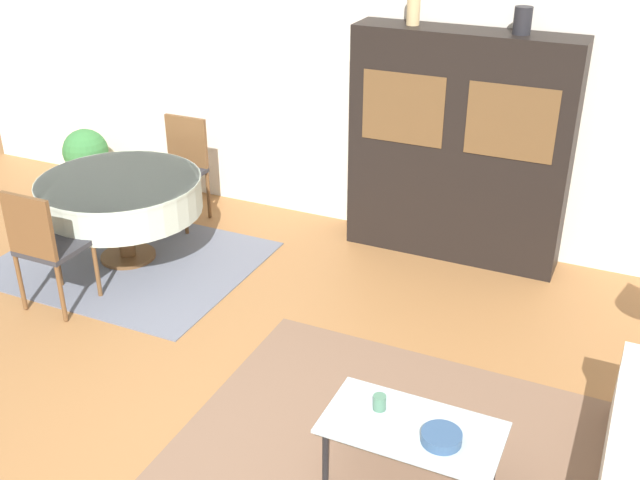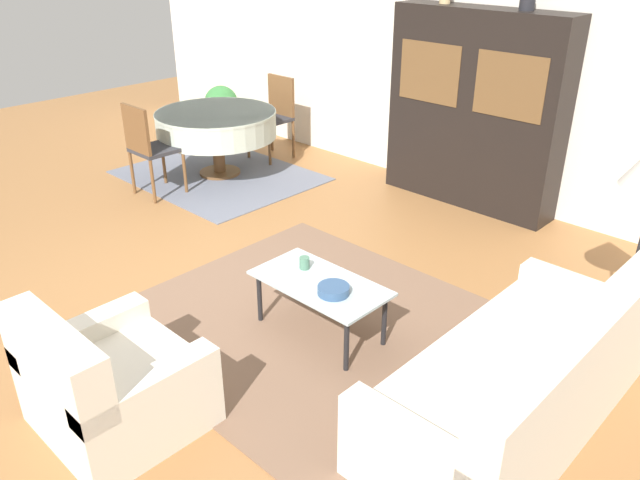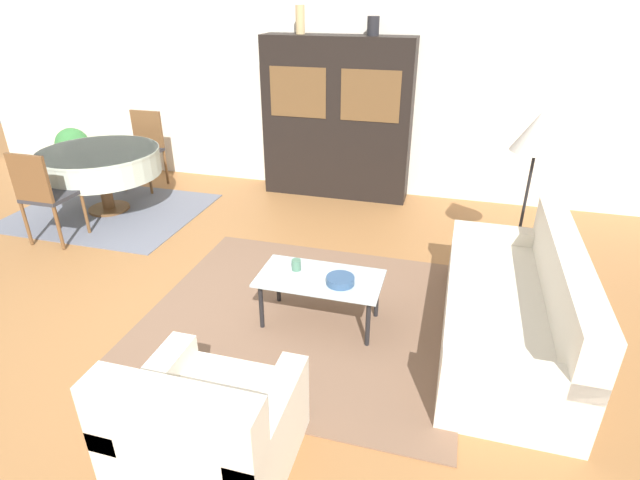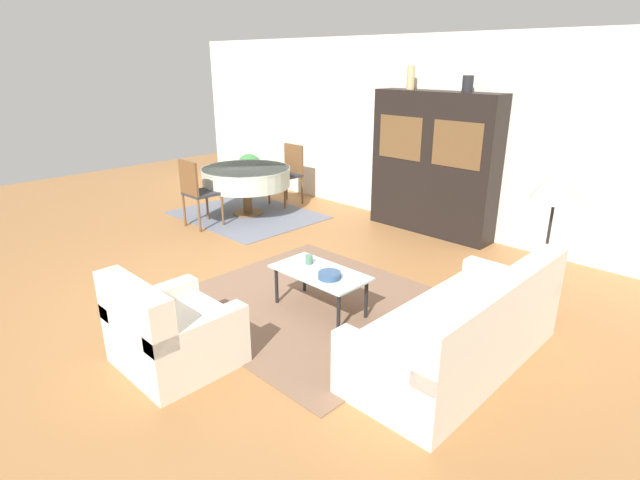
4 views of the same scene
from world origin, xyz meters
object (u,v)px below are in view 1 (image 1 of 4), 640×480
vase_tall (414,5)px  potted_plant (86,156)px  vase_short (523,20)px  dining_chair_near (44,243)px  dining_chair_far (181,163)px  display_cabinet (458,148)px  bowl (441,437)px  dining_table (120,195)px  cup (380,402)px  coffee_table (412,433)px

vase_tall → potted_plant: vase_tall is taller
vase_short → dining_chair_near: bearing=-143.0°
dining_chair_near → dining_chair_far: bearing=90.0°
display_cabinet → vase_short: 1.16m
bowl → vase_short: vase_short is taller
vase_tall → dining_table: bearing=-147.8°
cup → vase_tall: 3.35m
coffee_table → dining_table: (-3.13, 1.54, 0.23)m
display_cabinet → vase_tall: bearing=179.9°
display_cabinet → dining_chair_far: bearing=-171.0°
dining_table → coffee_table: bearing=-26.2°
display_cabinet → potted_plant: bearing=-177.1°
dining_table → cup: size_ratio=15.33×
coffee_table → vase_tall: (-1.04, 2.86, 1.74)m
vase_tall → vase_short: size_ratio=1.53×
bowl → vase_tall: size_ratio=0.69×
vase_tall → vase_short: bearing=0.0°
cup → vase_short: 3.22m
coffee_table → bowl: 0.20m
vase_tall → dining_chair_far: bearing=-169.0°
display_cabinet → vase_tall: vase_tall is taller
bowl → potted_plant: size_ratio=0.33×
dining_table → dining_chair_near: bearing=-90.0°
dining_chair_far → dining_table: bearing=90.0°
dining_chair_near → vase_tall: vase_tall is taller
display_cabinet → dining_chair_near: (-2.55, -2.23, -0.40)m
vase_tall → vase_short: (0.87, 0.00, -0.05)m
vase_tall → display_cabinet: bearing=-0.1°
coffee_table → display_cabinet: 2.98m
display_cabinet → potted_plant: display_cabinet is taller
vase_short → dining_chair_far: bearing=-172.2°
dining_chair_far → bowl: 4.15m
vase_short → potted_plant: vase_short is taller
coffee_table → vase_short: 3.32m
coffee_table → potted_plant: size_ratio=1.47×
display_cabinet → vase_tall: (-0.46, 0.00, 1.14)m
dining_chair_near → coffee_table: bearing=-11.3°
dining_chair_far → vase_short: bearing=-172.2°
dining_chair_far → vase_tall: 2.63m
dining_table → vase_tall: vase_tall is taller
dining_table → dining_chair_far: 0.91m
cup → bowl: cup is taller
display_cabinet → cup: (0.36, -2.80, -0.52)m
dining_chair_near → dining_chair_far: same height
dining_table → dining_chair_near: 0.91m
display_cabinet → coffee_table: bearing=-78.6°
dining_chair_near → dining_chair_far: (0.00, 1.82, 0.00)m
dining_table → cup: 3.27m
cup → vase_short: (0.05, 2.80, 1.60)m
dining_chair_far → dining_chair_near: bearing=90.0°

